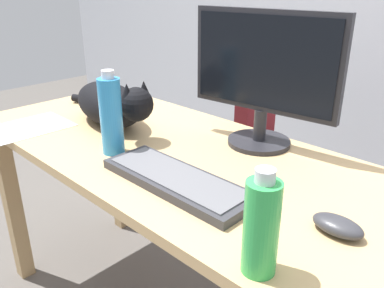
{
  "coord_description": "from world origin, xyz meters",
  "views": [
    {
      "loc": [
        0.85,
        -0.77,
        1.25
      ],
      "look_at": [
        0.13,
        -0.03,
        0.81
      ],
      "focal_mm": 37.05,
      "sensor_mm": 36.0,
      "label": 1
    }
  ],
  "objects_px": {
    "computer_mouse": "(338,226)",
    "cat": "(111,104)",
    "office_chair": "(280,180)",
    "spray_bottle": "(111,115)",
    "keyboard": "(177,180)",
    "water_bottle": "(261,226)",
    "monitor": "(263,75)"
  },
  "relations": [
    {
      "from": "office_chair",
      "to": "keyboard",
      "type": "relative_size",
      "value": 2.01
    },
    {
      "from": "office_chair",
      "to": "computer_mouse",
      "type": "bearing_deg",
      "value": -52.14
    },
    {
      "from": "keyboard",
      "to": "spray_bottle",
      "type": "xyz_separation_m",
      "value": [
        -0.29,
        0.01,
        0.11
      ]
    },
    {
      "from": "office_chair",
      "to": "spray_bottle",
      "type": "distance_m",
      "value": 0.97
    },
    {
      "from": "monitor",
      "to": "computer_mouse",
      "type": "height_order",
      "value": "monitor"
    },
    {
      "from": "office_chair",
      "to": "keyboard",
      "type": "bearing_deg",
      "value": -77.21
    },
    {
      "from": "monitor",
      "to": "cat",
      "type": "xyz_separation_m",
      "value": [
        -0.49,
        -0.22,
        -0.15
      ]
    },
    {
      "from": "keyboard",
      "to": "computer_mouse",
      "type": "height_order",
      "value": "computer_mouse"
    },
    {
      "from": "monitor",
      "to": "spray_bottle",
      "type": "distance_m",
      "value": 0.47
    },
    {
      "from": "monitor",
      "to": "keyboard",
      "type": "distance_m",
      "value": 0.43
    },
    {
      "from": "monitor",
      "to": "water_bottle",
      "type": "relative_size",
      "value": 2.33
    },
    {
      "from": "office_chair",
      "to": "computer_mouse",
      "type": "distance_m",
      "value": 1.03
    },
    {
      "from": "computer_mouse",
      "to": "spray_bottle",
      "type": "relative_size",
      "value": 0.43
    },
    {
      "from": "cat",
      "to": "water_bottle",
      "type": "relative_size",
      "value": 2.95
    },
    {
      "from": "computer_mouse",
      "to": "office_chair",
      "type": "bearing_deg",
      "value": 127.86
    },
    {
      "from": "water_bottle",
      "to": "spray_bottle",
      "type": "relative_size",
      "value": 0.81
    },
    {
      "from": "office_chair",
      "to": "computer_mouse",
      "type": "relative_size",
      "value": 8.05
    },
    {
      "from": "keyboard",
      "to": "water_bottle",
      "type": "xyz_separation_m",
      "value": [
        0.34,
        -0.12,
        0.08
      ]
    },
    {
      "from": "keyboard",
      "to": "spray_bottle",
      "type": "distance_m",
      "value": 0.31
    },
    {
      "from": "computer_mouse",
      "to": "keyboard",
      "type": "bearing_deg",
      "value": -167.24
    },
    {
      "from": "keyboard",
      "to": "cat",
      "type": "height_order",
      "value": "cat"
    },
    {
      "from": "keyboard",
      "to": "office_chair",
      "type": "bearing_deg",
      "value": 102.79
    },
    {
      "from": "office_chair",
      "to": "monitor",
      "type": "distance_m",
      "value": 0.78
    },
    {
      "from": "monitor",
      "to": "cat",
      "type": "height_order",
      "value": "monitor"
    },
    {
      "from": "office_chair",
      "to": "cat",
      "type": "relative_size",
      "value": 1.46
    },
    {
      "from": "keyboard",
      "to": "computer_mouse",
      "type": "distance_m",
      "value": 0.4
    },
    {
      "from": "keyboard",
      "to": "monitor",
      "type": "bearing_deg",
      "value": 91.36
    },
    {
      "from": "office_chair",
      "to": "computer_mouse",
      "type": "height_order",
      "value": "office_chair"
    },
    {
      "from": "computer_mouse",
      "to": "cat",
      "type": "bearing_deg",
      "value": 176.16
    },
    {
      "from": "monitor",
      "to": "water_bottle",
      "type": "bearing_deg",
      "value": -54.66
    },
    {
      "from": "computer_mouse",
      "to": "water_bottle",
      "type": "height_order",
      "value": "water_bottle"
    },
    {
      "from": "keyboard",
      "to": "spray_bottle",
      "type": "bearing_deg",
      "value": 178.25
    }
  ]
}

